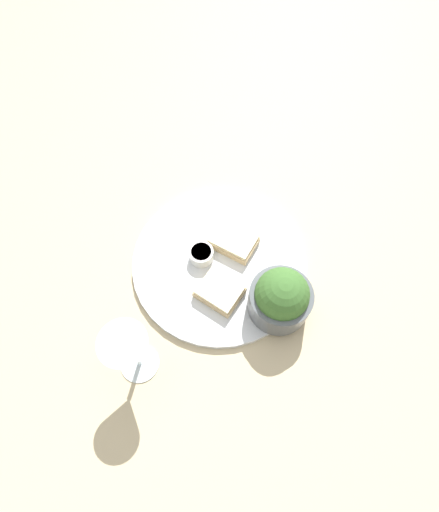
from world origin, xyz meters
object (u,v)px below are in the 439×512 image
salad_bowl (281,297)px  cheese_toast_far (220,292)px  wine_glass (130,351)px  cheese_toast_near (232,240)px  sauce_ramekin (201,254)px

salad_bowl → cheese_toast_far: bearing=-157.1°
wine_glass → cheese_toast_near: bearing=91.3°
sauce_ramekin → cheese_toast_far: (0.08, -0.04, -0.00)m
salad_bowl → cheese_toast_far: salad_bowl is taller
salad_bowl → sauce_ramekin: salad_bowl is taller
wine_glass → salad_bowl: bearing=58.5°
salad_bowl → cheese_toast_far: size_ratio=1.38×
salad_bowl → sauce_ramekin: size_ratio=2.36×
salad_bowl → wine_glass: (-0.15, -0.24, 0.04)m
cheese_toast_near → cheese_toast_far: 0.12m
salad_bowl → cheese_toast_near: bearing=157.6°
sauce_ramekin → cheese_toast_near: (0.03, 0.06, -0.00)m
wine_glass → sauce_ramekin: bearing=98.9°
salad_bowl → wine_glass: wine_glass is taller
salad_bowl → cheese_toast_near: salad_bowl is taller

